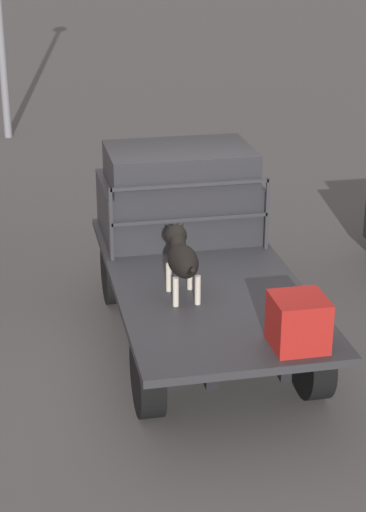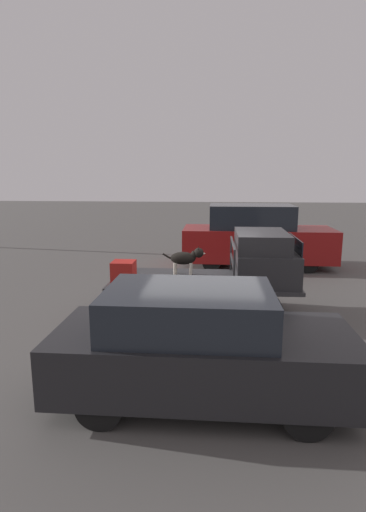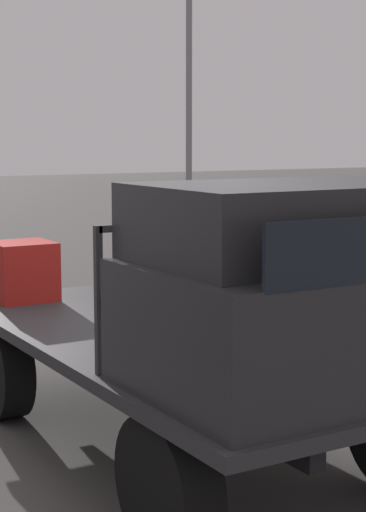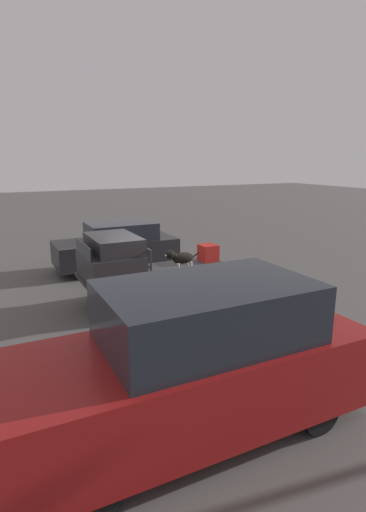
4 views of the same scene
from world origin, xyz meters
The scene contains 8 objects.
ground_plane centered at (0.00, 0.00, 0.00)m, with size 80.00×80.00×0.00m, color #514F4C.
flatbed_truck centered at (0.00, 0.00, 0.59)m, with size 4.10×1.95×0.81m.
truck_cab centered at (1.33, 0.00, 1.32)m, with size 1.29×1.83×1.08m.
truck_headboard centered at (0.64, 0.00, 1.37)m, with size 0.04×1.83×0.85m.
dog centered at (-0.40, 0.32, 1.23)m, with size 1.01×0.30×0.69m.
cargo_crate centered at (-1.71, -0.49, 1.05)m, with size 0.48×0.48×0.48m.
parked_sedan centered at (0.06, -3.63, 0.81)m, with size 4.06×1.72×1.61m.
parked_pickup_far centered at (1.65, 4.97, 1.03)m, with size 5.07×1.93×2.13m.
Camera 4 is at (3.98, 9.30, 3.72)m, focal length 28.00 mm.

